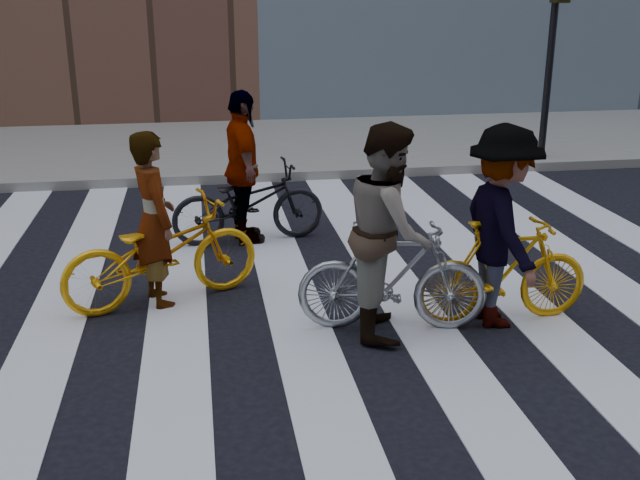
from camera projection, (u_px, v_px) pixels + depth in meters
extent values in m
plane|color=black|center=(353.00, 309.00, 7.11)|extent=(100.00, 100.00, 0.00)
cube|color=gray|center=(272.00, 146.00, 14.10)|extent=(100.00, 5.00, 0.15)
cube|color=white|center=(52.00, 329.00, 6.69)|extent=(0.55, 10.00, 0.01)
cube|color=white|center=(177.00, 321.00, 6.86)|extent=(0.55, 10.00, 0.01)
cube|color=white|center=(296.00, 312.00, 7.03)|extent=(0.55, 10.00, 0.01)
cube|color=white|center=(409.00, 305.00, 7.20)|extent=(0.55, 10.00, 0.01)
cube|color=white|center=(517.00, 298.00, 7.37)|extent=(0.55, 10.00, 0.01)
cube|color=white|center=(620.00, 291.00, 7.54)|extent=(0.55, 10.00, 0.01)
cylinder|color=black|center=(549.00, 71.00, 12.33)|extent=(0.12, 0.12, 3.20)
imported|color=#FBA60D|center=(162.00, 253.00, 7.12)|extent=(2.04, 1.31, 1.01)
imported|color=#9C9FA5|center=(393.00, 277.00, 6.55)|extent=(1.73, 0.78, 1.00)
imported|color=#EC9F0D|center=(503.00, 271.00, 6.71)|extent=(1.63, 0.49, 0.97)
imported|color=black|center=(248.00, 203.00, 8.87)|extent=(1.88, 0.85, 0.96)
imported|color=slate|center=(154.00, 220.00, 7.01)|extent=(0.59, 0.71, 1.68)
imported|color=slate|center=(389.00, 230.00, 6.40)|extent=(0.86, 1.02, 1.86)
imported|color=slate|center=(501.00, 227.00, 6.57)|extent=(0.70, 1.19, 1.81)
imported|color=slate|center=(243.00, 168.00, 8.73)|extent=(0.56, 1.10, 1.81)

